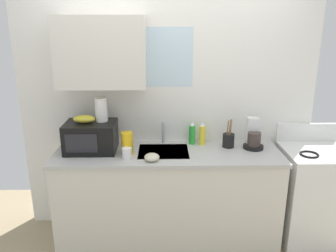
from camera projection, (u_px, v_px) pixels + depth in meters
kitchen_wall_assembly at (157, 97)px, 3.30m from camera, size 2.85×0.42×2.50m
counter_unit at (168, 195)px, 3.27m from camera, size 2.08×0.63×0.90m
sink_faucet at (163, 133)px, 3.33m from camera, size 0.03×0.03×0.21m
stove_range at (311, 193)px, 3.29m from camera, size 0.60×0.60×1.08m
microwave at (91, 137)px, 3.13m from camera, size 0.46×0.35×0.27m
banana_bunch at (84, 119)px, 3.08m from camera, size 0.20×0.11×0.07m
paper_towel_roll at (101, 109)px, 3.11m from camera, size 0.11×0.11×0.22m
coffee_maker at (253, 137)px, 3.22m from camera, size 0.19×0.21×0.28m
dish_soap_bottle_green at (192, 134)px, 3.31m from camera, size 0.06×0.06×0.22m
dish_soap_bottle_yellow at (202, 134)px, 3.30m from camera, size 0.06×0.06×0.22m
cereal_canister at (127, 143)px, 3.05m from camera, size 0.10×0.10×0.21m
mug_white at (127, 153)px, 2.98m from camera, size 0.08×0.08×0.09m
utensil_crock at (228, 140)px, 3.24m from camera, size 0.11×0.11×0.27m
small_bowl at (152, 157)px, 2.93m from camera, size 0.13×0.13×0.06m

